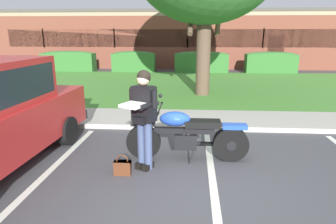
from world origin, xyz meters
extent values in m
plane|color=#424247|center=(0.00, 0.00, 0.00)|extent=(140.00, 140.00, 0.00)
cube|color=#ADA89E|center=(0.00, 2.66, 0.06)|extent=(60.00, 0.20, 0.12)
cube|color=#ADA89E|center=(0.00, 3.51, 0.04)|extent=(60.00, 1.50, 0.08)
cube|color=#478433|center=(0.00, 8.58, 0.03)|extent=(60.00, 8.63, 0.06)
cube|color=silver|center=(-2.30, 0.20, 0.00)|extent=(0.21, 4.40, 0.01)
cube|color=silver|center=(0.46, 0.20, 0.00)|extent=(0.21, 4.40, 0.01)
cylinder|color=black|center=(-0.77, 0.94, 0.32)|extent=(0.64, 0.10, 0.64)
cylinder|color=black|center=(-0.77, 0.94, 0.32)|extent=(0.18, 0.12, 0.18)
cylinder|color=black|center=(0.83, 0.94, 0.32)|extent=(0.64, 0.18, 0.64)
cylinder|color=black|center=(0.83, 0.94, 0.32)|extent=(0.18, 0.20, 0.18)
cube|color=black|center=(-0.77, 0.94, 0.67)|extent=(0.44, 0.14, 0.06)
cube|color=blue|center=(0.88, 0.94, 0.66)|extent=(0.44, 0.20, 0.08)
cylinder|color=black|center=(-0.63, 0.86, 0.60)|extent=(0.31, 0.04, 0.58)
cylinder|color=black|center=(-0.63, 1.02, 0.60)|extent=(0.31, 0.04, 0.58)
sphere|color=black|center=(-0.60, 0.94, 0.86)|extent=(0.17, 0.17, 0.17)
cylinder|color=black|center=(-0.46, 0.94, 0.98)|extent=(0.03, 0.72, 0.03)
cylinder|color=black|center=(-0.46, 0.58, 0.98)|extent=(0.04, 0.10, 0.04)
cylinder|color=black|center=(-0.45, 1.30, 0.98)|extent=(0.04, 0.10, 0.04)
sphere|color=black|center=(-0.48, 0.64, 1.14)|extent=(0.08, 0.08, 0.08)
sphere|color=black|center=(-0.47, 1.24, 1.14)|extent=(0.08, 0.08, 0.08)
cube|color=black|center=(-0.02, 0.94, 0.56)|extent=(1.10, 0.10, 0.10)
ellipsoid|color=blue|center=(-0.19, 0.94, 0.78)|extent=(0.56, 0.32, 0.26)
cube|color=black|center=(0.31, 0.94, 0.70)|extent=(0.64, 0.28, 0.12)
cube|color=black|center=(0.01, 0.94, 0.36)|extent=(0.40, 0.24, 0.28)
cylinder|color=black|center=(-0.02, 0.94, 0.52)|extent=(0.17, 0.12, 0.21)
cylinder|color=black|center=(0.05, 0.94, 0.52)|extent=(0.17, 0.12, 0.21)
cylinder|color=black|center=(0.38, 1.08, 0.26)|extent=(0.60, 0.08, 0.08)
cylinder|color=black|center=(0.58, 1.08, 0.26)|extent=(0.60, 0.08, 0.08)
cylinder|color=black|center=(0.13, 0.78, 0.15)|extent=(0.12, 0.12, 0.30)
cube|color=black|center=(-0.63, 0.48, 0.05)|extent=(0.20, 0.26, 0.10)
cube|color=black|center=(-0.75, 0.55, 0.05)|extent=(0.20, 0.26, 0.10)
cylinder|color=#3D4C70|center=(-0.62, 0.50, 0.43)|extent=(0.14, 0.14, 0.86)
cylinder|color=#3D4C70|center=(-0.75, 0.56, 0.43)|extent=(0.14, 0.14, 0.86)
cube|color=black|center=(-0.68, 0.53, 1.15)|extent=(0.44, 0.36, 0.58)
cube|color=black|center=(-0.68, 0.53, 1.42)|extent=(0.36, 0.31, 0.06)
sphere|color=beige|center=(-0.68, 0.53, 1.56)|extent=(0.21, 0.21, 0.21)
sphere|color=black|center=(-0.68, 0.55, 1.59)|extent=(0.23, 0.23, 0.23)
cube|color=black|center=(-0.74, 0.42, 0.90)|extent=(0.24, 0.19, 0.12)
cylinder|color=black|center=(-0.61, 0.32, 1.17)|extent=(0.23, 0.35, 0.09)
cylinder|color=black|center=(-0.90, 0.46, 1.17)|extent=(0.23, 0.35, 0.09)
cylinder|color=black|center=(-0.49, 0.42, 1.25)|extent=(0.10, 0.10, 0.28)
cylinder|color=black|center=(-0.89, 0.61, 1.25)|extent=(0.10, 0.10, 0.28)
cube|color=white|center=(-0.81, 0.26, 1.19)|extent=(0.43, 0.43, 0.05)
cube|color=#562D19|center=(-1.02, 0.25, 0.12)|extent=(0.28, 0.12, 0.24)
cube|color=#562D19|center=(-1.02, 0.25, 0.22)|extent=(0.28, 0.13, 0.04)
torus|color=#562D19|center=(-1.02, 0.25, 0.26)|extent=(0.20, 0.02, 0.20)
cube|color=black|center=(-2.62, -0.08, 1.48)|extent=(0.20, 2.72, 0.55)
cube|color=black|center=(-3.39, 1.20, 1.44)|extent=(1.57, 0.33, 0.51)
cube|color=black|center=(-3.31, 2.51, 0.40)|extent=(1.90, 0.21, 0.20)
cylinder|color=black|center=(-2.48, 1.52, 0.30)|extent=(0.27, 0.61, 0.60)
cylinder|color=brown|center=(0.59, 6.63, 1.40)|extent=(0.51, 0.51, 2.79)
cylinder|color=brown|center=(1.08, 6.63, 2.71)|extent=(0.18, 1.11, 1.08)
cylinder|color=brown|center=(0.09, 6.63, 2.66)|extent=(0.18, 1.11, 1.00)
cube|color=#336B2D|center=(-7.10, 13.12, 0.55)|extent=(3.13, 0.90, 1.10)
ellipsoid|color=#336B2D|center=(-7.10, 13.12, 1.10)|extent=(2.97, 0.84, 0.28)
cube|color=#336B2D|center=(-3.14, 13.12, 0.55)|extent=(2.50, 0.90, 1.10)
ellipsoid|color=#336B2D|center=(-3.14, 13.12, 1.10)|extent=(2.38, 0.84, 0.28)
cube|color=#336B2D|center=(0.82, 13.12, 0.55)|extent=(3.06, 0.90, 1.10)
ellipsoid|color=#336B2D|center=(0.82, 13.12, 1.10)|extent=(2.90, 0.84, 0.28)
cube|color=#336B2D|center=(4.78, 13.12, 0.55)|extent=(2.84, 0.90, 1.10)
ellipsoid|color=#336B2D|center=(4.78, 13.12, 1.10)|extent=(2.70, 0.84, 0.28)
cube|color=brown|center=(-0.01, 18.94, 1.77)|extent=(27.43, 8.32, 3.53)
cube|color=#998466|center=(-0.01, 14.83, 3.41)|extent=(27.43, 0.10, 0.24)
cube|color=#4C4742|center=(-0.01, 18.94, 3.63)|extent=(27.70, 8.40, 0.20)
cube|color=#1E282D|center=(-0.01, 14.82, 1.94)|extent=(23.31, 0.06, 1.10)
cube|color=brown|center=(-9.33, 14.81, 1.94)|extent=(0.08, 0.04, 1.20)
cube|color=brown|center=(-4.67, 14.81, 1.94)|extent=(0.08, 0.04, 1.20)
cube|color=brown|center=(-0.01, 14.81, 1.94)|extent=(0.08, 0.04, 1.20)
cube|color=brown|center=(4.66, 14.81, 1.94)|extent=(0.08, 0.04, 1.20)
cube|color=#473323|center=(5.48, 14.83, 1.05)|extent=(1.00, 0.08, 2.10)
camera|label=1|loc=(0.02, -4.09, 2.28)|focal=31.20mm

